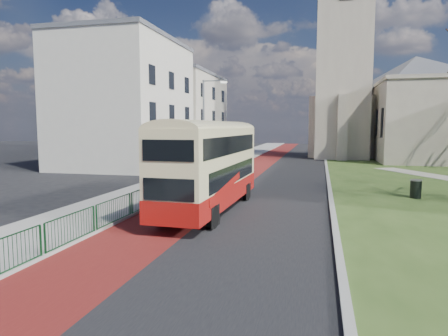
% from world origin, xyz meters
% --- Properties ---
extents(ground, '(160.00, 160.00, 0.00)m').
position_xyz_m(ground, '(0.00, 0.00, 0.00)').
color(ground, black).
rests_on(ground, ground).
extents(road_carriageway, '(9.00, 120.00, 0.01)m').
position_xyz_m(road_carriageway, '(1.50, 20.00, 0.01)').
color(road_carriageway, black).
rests_on(road_carriageway, ground).
extents(bus_lane, '(3.40, 120.00, 0.01)m').
position_xyz_m(bus_lane, '(-1.20, 20.00, 0.01)').
color(bus_lane, '#591414').
rests_on(bus_lane, ground).
extents(pavement_west, '(4.00, 120.00, 0.12)m').
position_xyz_m(pavement_west, '(-5.00, 20.00, 0.06)').
color(pavement_west, gray).
rests_on(pavement_west, ground).
extents(kerb_west, '(0.25, 120.00, 0.13)m').
position_xyz_m(kerb_west, '(-3.00, 20.00, 0.07)').
color(kerb_west, '#999993').
rests_on(kerb_west, ground).
extents(kerb_east, '(0.25, 80.00, 0.13)m').
position_xyz_m(kerb_east, '(6.10, 22.00, 0.07)').
color(kerb_east, '#999993').
rests_on(kerb_east, ground).
extents(pedestrian_railing, '(0.07, 24.00, 1.12)m').
position_xyz_m(pedestrian_railing, '(-2.95, 4.00, 0.55)').
color(pedestrian_railing, '#0E3E19').
rests_on(pedestrian_railing, ground).
extents(gothic_church, '(16.38, 18.00, 40.00)m').
position_xyz_m(gothic_church, '(12.56, 38.00, 13.13)').
color(gothic_church, gray).
rests_on(gothic_church, ground).
extents(street_block_near, '(10.30, 14.30, 13.00)m').
position_xyz_m(street_block_near, '(-14.00, 22.00, 6.51)').
color(street_block_near, silver).
rests_on(street_block_near, ground).
extents(street_block_far, '(10.30, 16.30, 11.50)m').
position_xyz_m(street_block_far, '(-14.00, 38.00, 5.76)').
color(street_block_far, beige).
rests_on(street_block_far, ground).
extents(streetlamp, '(2.13, 0.18, 8.00)m').
position_xyz_m(streetlamp, '(-4.35, 18.00, 4.59)').
color(streetlamp, gray).
rests_on(streetlamp, pavement_west).
extents(bus, '(2.67, 10.17, 4.22)m').
position_xyz_m(bus, '(0.29, 2.84, 2.41)').
color(bus, maroon).
rests_on(bus, ground).
extents(litter_bin, '(0.85, 0.85, 1.06)m').
position_xyz_m(litter_bin, '(10.83, 8.95, 0.57)').
color(litter_bin, black).
rests_on(litter_bin, grass_green).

